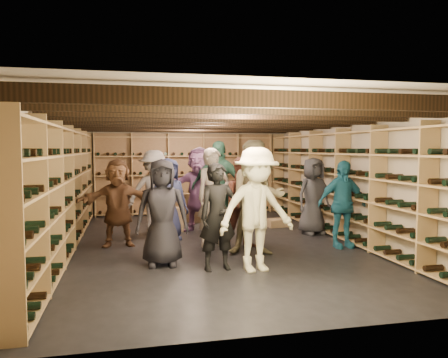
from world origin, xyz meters
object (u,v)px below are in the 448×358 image
person_7 (213,198)px  crate_stack_left (199,208)px  person_6 (168,199)px  person_3 (256,210)px  person_1 (218,217)px  person_8 (244,203)px  person_12 (313,196)px  person_9 (154,192)px  person_0 (162,213)px  person_10 (218,188)px  person_5 (118,203)px  person_11 (199,189)px  crate_stack_right (169,220)px  crate_loose (278,223)px  person_2 (257,198)px  person_4 (342,204)px

person_7 → crate_stack_left: bearing=70.4°
person_6 → person_3: bearing=-85.8°
person_1 → person_8: person_8 is taller
crate_stack_left → person_6: 2.13m
person_3 → person_12: 3.05m
person_8 → person_9: (-1.47, 1.71, 0.06)m
person_3 → person_7: (-0.29, 1.68, -0.00)m
person_0 → person_3: (1.29, -0.59, 0.09)m
person_10 → person_5: bearing=-136.7°
person_8 → person_0: bearing=-145.4°
person_7 → person_10: 1.11m
person_5 → person_10: person_10 is taller
person_0 → person_11: person_11 is taller
crate_stack_right → person_11: person_11 is taller
crate_stack_left → person_6: bearing=-115.9°
person_8 → crate_loose: bearing=59.2°
crate_stack_right → crate_stack_left: bearing=53.8°
person_2 → person_10: size_ratio=0.99×
person_10 → person_7: bearing=-81.3°
person_10 → person_12: (1.91, -0.38, -0.17)m
person_10 → person_8: bearing=-55.9°
person_6 → person_12: person_6 is taller
person_10 → person_4: bearing=-15.5°
crate_stack_right → person_10: bearing=-24.9°
crate_stack_left → person_2: (0.41, -3.39, 0.61)m
person_2 → person_10: 1.83m
person_1 → person_7: person_7 is taller
person_4 → person_11: bearing=136.4°
crate_stack_right → person_10: person_10 is taller
crate_stack_right → person_12: (2.87, -0.83, 0.53)m
crate_stack_right → person_5: bearing=-132.3°
person_5 → person_8: 2.26m
person_0 → crate_loose: bearing=48.0°
person_7 → person_6: bearing=117.8°
person_2 → person_12: (1.63, 1.43, -0.17)m
person_3 → person_11: 3.20m
person_4 → person_8: person_8 is taller
crate_stack_right → person_8: (1.17, -1.71, 0.55)m
person_6 → person_7: bearing=-64.9°
person_1 → person_10: person_10 is taller
person_7 → person_9: (-0.96, 1.51, -0.02)m
person_2 → person_10: (-0.28, 1.81, 0.01)m
person_5 → person_12: (3.88, 0.28, -0.00)m
person_0 → person_4: person_0 is taller
person_8 → person_6: bearing=146.2°
person_12 → person_6: bearing=163.5°
person_2 → person_7: person_2 is taller
person_0 → person_4: (3.21, 0.54, -0.03)m
person_5 → person_2: bearing=-26.6°
person_8 → person_12: 1.92m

